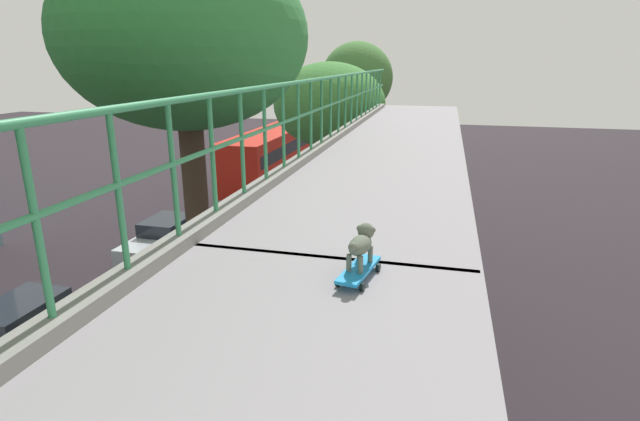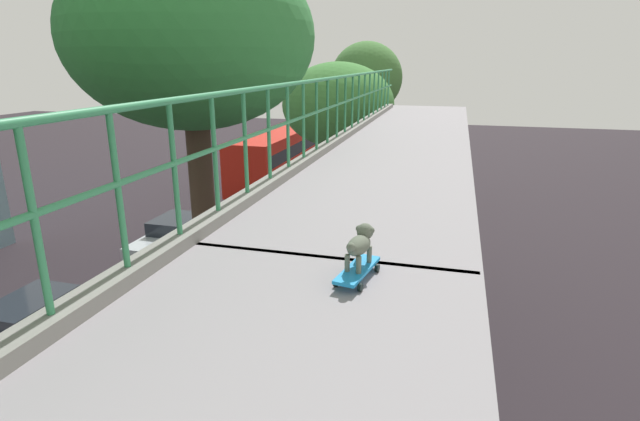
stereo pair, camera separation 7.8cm
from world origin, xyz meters
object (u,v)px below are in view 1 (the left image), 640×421
at_px(car_grey_fourth, 15,334).
at_px(car_white_fifth, 186,295).
at_px(car_blue_seventh, 275,217).
at_px(small_dog, 361,242).
at_px(car_silver_sixth, 165,238).
at_px(city_bus, 270,154).
at_px(toy_skateboard, 359,270).

xyz_separation_m(car_grey_fourth, car_white_fifth, (3.12, 3.09, -0.03)).
distance_m(car_blue_seventh, small_dog, 18.55).
distance_m(car_silver_sixth, small_dog, 17.23).
distance_m(car_silver_sixth, city_bus, 12.23).
bearing_deg(small_dog, car_grey_fourth, 150.03).
relative_size(car_white_fifth, toy_skateboard, 7.37).
relative_size(car_grey_fourth, toy_skateboard, 7.20).
distance_m(toy_skateboard, small_dog, 0.20).
bearing_deg(car_grey_fourth, small_dog, -29.97).
xyz_separation_m(car_silver_sixth, small_dog, (9.88, -12.99, 5.50)).
bearing_deg(city_bus, car_grey_fourth, -89.65).
height_order(car_grey_fourth, toy_skateboard, toy_skateboard).
height_order(car_silver_sixth, city_bus, city_bus).
bearing_deg(toy_skateboard, car_blue_seventh, 111.41).
relative_size(car_silver_sixth, toy_skateboard, 7.49).
bearing_deg(toy_skateboard, car_white_fifth, 127.01).
distance_m(car_grey_fourth, car_white_fifth, 4.39).
bearing_deg(toy_skateboard, city_bus, 111.31).
bearing_deg(city_bus, car_silver_sixth, -90.20).
height_order(city_bus, small_dog, small_dog).
relative_size(car_blue_seventh, small_dog, 10.64).
bearing_deg(small_dog, toy_skateboard, -94.59).
distance_m(car_grey_fourth, city_bus, 19.59).
distance_m(car_white_fifth, toy_skateboard, 12.17).
xyz_separation_m(car_blue_seventh, toy_skateboard, (6.49, -16.55, 5.27)).
xyz_separation_m(city_bus, small_dog, (9.84, -25.17, 4.35)).
relative_size(car_grey_fourth, car_white_fifth, 0.98).
xyz_separation_m(car_silver_sixth, city_bus, (0.04, 12.17, 1.14)).
height_order(car_white_fifth, toy_skateboard, toy_skateboard).
relative_size(car_white_fifth, car_silver_sixth, 0.98).
bearing_deg(small_dog, car_blue_seventh, 111.49).
distance_m(car_silver_sixth, car_blue_seventh, 4.87).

